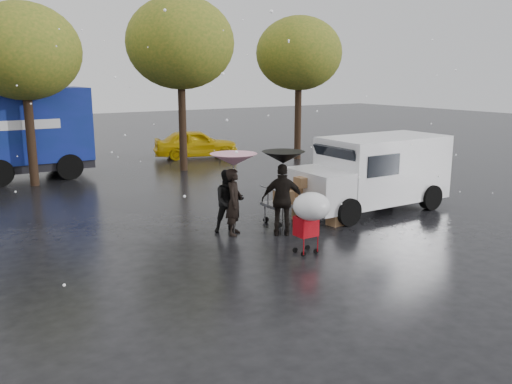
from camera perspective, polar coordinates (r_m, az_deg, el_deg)
ground at (r=13.57m, az=0.55°, el=-4.97°), size 90.00×90.00×0.00m
person_pink at (r=13.75m, az=-2.32°, el=-1.06°), size 0.72×0.74×1.71m
person_middle at (r=13.99m, az=-2.88°, el=-0.97°), size 0.94×0.82×1.64m
person_black at (r=13.68m, az=2.84°, el=-0.84°), size 1.15×0.97×1.84m
umbrella_pink at (r=13.53m, az=-2.36°, el=3.42°), size 1.19×1.19×2.09m
umbrella_black at (r=13.47m, az=2.89°, el=3.65°), size 1.08×1.08×2.16m
vendor_cart at (r=14.98m, az=3.93°, el=-0.45°), size 1.52×0.80×1.27m
shopping_cart at (r=12.17m, az=5.78°, el=-1.88°), size 0.84×0.84×1.46m
white_van at (r=16.61m, az=12.25°, el=2.10°), size 4.91×2.18×2.20m
box_ground_near at (r=14.92m, az=8.44°, el=-2.67°), size 0.49×0.41×0.41m
box_ground_far at (r=15.28m, az=4.78°, el=-2.33°), size 0.55×0.49×0.35m
yellow_taxi at (r=26.64m, az=-6.35°, el=5.09°), size 4.34×2.72×1.38m
tree_row at (r=21.91m, az=-15.28°, el=14.53°), size 21.60×4.40×7.12m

